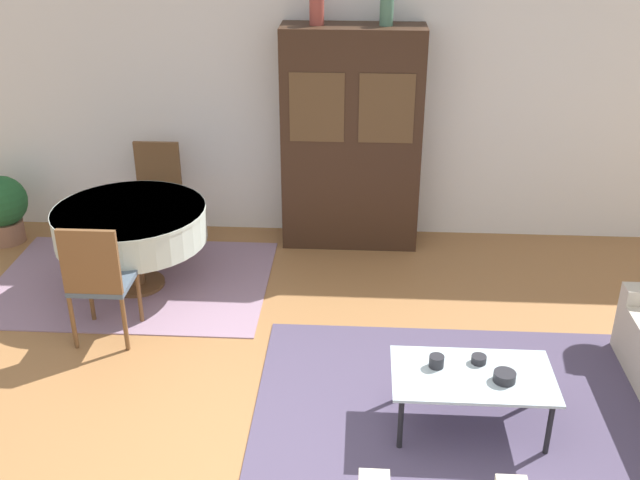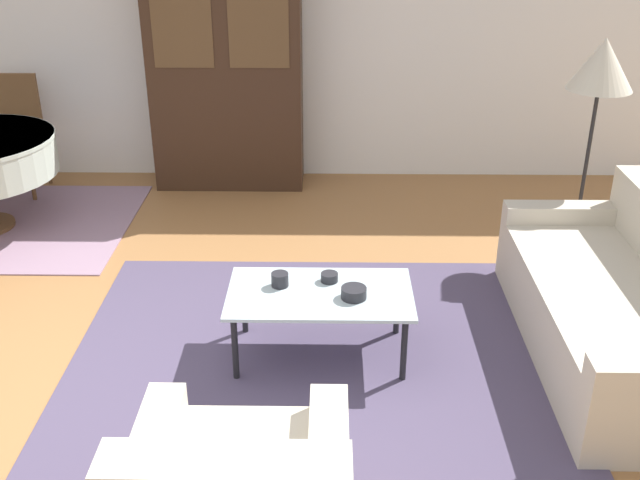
{
  "view_description": "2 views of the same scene",
  "coord_description": "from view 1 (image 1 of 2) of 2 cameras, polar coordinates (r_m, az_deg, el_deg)",
  "views": [
    {
      "loc": [
        0.48,
        -3.43,
        3.31
      ],
      "look_at": [
        0.2,
        1.4,
        0.95
      ],
      "focal_mm": 42.0,
      "sensor_mm": 36.0,
      "label": 1
    },
    {
      "loc": [
        1.29,
        -3.1,
        2.51
      ],
      "look_at": [
        1.24,
        0.57,
        0.75
      ],
      "focal_mm": 42.0,
      "sensor_mm": 36.0,
      "label": 2
    }
  ],
  "objects": [
    {
      "name": "vase_tall",
      "position": [
        6.88,
        -0.25,
        17.17
      ],
      "size": [
        0.13,
        0.13,
        0.27
      ],
      "color": "#9E4238",
      "rests_on": "display_cabinet"
    },
    {
      "name": "cup",
      "position": [
        4.99,
        8.87,
        -9.12
      ],
      "size": [
        0.1,
        0.1,
        0.08
      ],
      "color": "#232328",
      "rests_on": "coffee_table"
    },
    {
      "name": "dining_chair_near",
      "position": [
        5.91,
        -16.57,
        -2.72
      ],
      "size": [
        0.44,
        0.44,
        1.01
      ],
      "color": "brown",
      "rests_on": "dining_rug"
    },
    {
      "name": "ground_plane",
      "position": [
        4.79,
        -3.55,
        -17.78
      ],
      "size": [
        14.0,
        14.0,
        0.0
      ],
      "primitive_type": "plane",
      "color": "#9E6B3D"
    },
    {
      "name": "display_cabinet",
      "position": [
        7.14,
        2.4,
        7.65
      ],
      "size": [
        1.31,
        0.46,
        2.12
      ],
      "color": "#382316",
      "rests_on": "ground_plane"
    },
    {
      "name": "bowl_small",
      "position": [
        5.08,
        12.01,
        -8.89
      ],
      "size": [
        0.1,
        0.1,
        0.05
      ],
      "color": "#232328",
      "rests_on": "coffee_table"
    },
    {
      "name": "potted_plant",
      "position": [
        8.0,
        -23.07,
        2.38
      ],
      "size": [
        0.5,
        0.5,
        0.69
      ],
      "color": "#93664C",
      "rests_on": "ground_plane"
    },
    {
      "name": "wall_back",
      "position": [
        7.34,
        -0.54,
        10.53
      ],
      "size": [
        10.0,
        0.06,
        2.7
      ],
      "color": "white",
      "rests_on": "ground_plane"
    },
    {
      "name": "bowl",
      "position": [
        4.95,
        13.88,
        -10.08
      ],
      "size": [
        0.14,
        0.14,
        0.06
      ],
      "color": "#232328",
      "rests_on": "coffee_table"
    },
    {
      "name": "dining_rug",
      "position": [
        6.98,
        -14.12,
        -3.1
      ],
      "size": [
        2.45,
        1.7,
        0.01
      ],
      "color": "gray",
      "rests_on": "ground_plane"
    },
    {
      "name": "area_rug",
      "position": [
        5.25,
        10.79,
        -13.56
      ],
      "size": [
        2.82,
        2.3,
        0.01
      ],
      "color": "#4C425B",
      "rests_on": "ground_plane"
    },
    {
      "name": "dining_chair_far",
      "position": [
        7.43,
        -12.32,
        3.78
      ],
      "size": [
        0.44,
        0.44,
        1.01
      ],
      "rotation": [
        0.0,
        0.0,
        3.14
      ],
      "color": "brown",
      "rests_on": "dining_rug"
    },
    {
      "name": "vase_short",
      "position": [
        6.87,
        5.1,
        16.94
      ],
      "size": [
        0.12,
        0.12,
        0.24
      ],
      "color": "#4C7A60",
      "rests_on": "display_cabinet"
    },
    {
      "name": "dining_table",
      "position": [
        6.64,
        -14.23,
        1.15
      ],
      "size": [
        1.31,
        1.31,
        0.75
      ],
      "color": "brown",
      "rests_on": "dining_rug"
    },
    {
      "name": "coffee_table",
      "position": [
        5.01,
        11.53,
        -10.35
      ],
      "size": [
        1.05,
        0.6,
        0.41
      ],
      "color": "black",
      "rests_on": "area_rug"
    }
  ]
}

